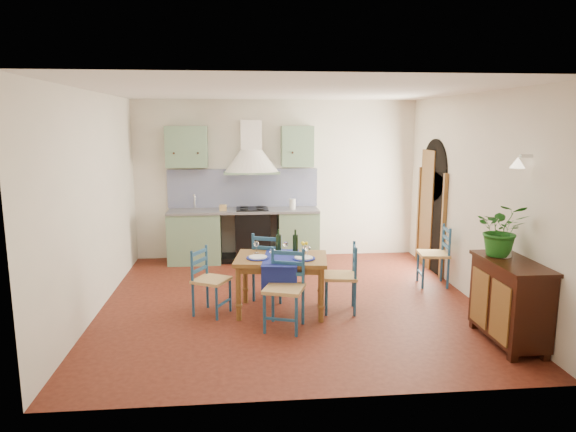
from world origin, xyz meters
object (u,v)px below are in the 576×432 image
object	(u,v)px
dining_table	(282,263)
sideboard	(510,299)
chair_near	(285,289)
potted_plant	(502,230)

from	to	relation	value
dining_table	sideboard	distance (m)	2.68
chair_near	sideboard	xyz separation A→B (m)	(2.41, -0.65, 0.02)
sideboard	potted_plant	world-z (taller)	potted_plant
sideboard	dining_table	bearing A→B (deg)	154.03
dining_table	potted_plant	xyz separation A→B (m)	(2.38, -0.94, 0.59)
chair_near	potted_plant	size ratio (longest dim) A/B	1.57
dining_table	potted_plant	world-z (taller)	potted_plant
chair_near	sideboard	distance (m)	2.50
sideboard	potted_plant	size ratio (longest dim) A/B	1.75
sideboard	potted_plant	xyz separation A→B (m)	(-0.02, 0.23, 0.73)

